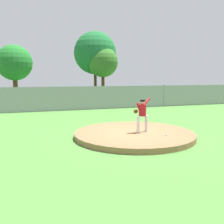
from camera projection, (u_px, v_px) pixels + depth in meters
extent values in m
plane|color=#4C8438|center=(98.00, 117.00, 16.66)|extent=(80.00, 80.00, 0.00)
cube|color=#2B2B2D|center=(75.00, 104.00, 24.62)|extent=(44.00, 7.00, 0.01)
cylinder|color=olive|center=(134.00, 134.00, 11.02)|extent=(5.29, 5.29, 0.22)
cylinder|color=silver|center=(138.00, 125.00, 10.70)|extent=(0.13, 0.13, 0.73)
cylinder|color=silver|center=(146.00, 123.00, 11.04)|extent=(0.13, 0.13, 0.73)
cylinder|color=maroon|center=(142.00, 110.00, 10.79)|extent=(0.32, 0.32, 0.51)
cylinder|color=maroon|center=(146.00, 102.00, 10.80)|extent=(0.47, 0.26, 0.38)
cylinder|color=maroon|center=(139.00, 108.00, 10.71)|extent=(0.29, 0.19, 0.46)
ellipsoid|color=#4C2D14|center=(136.00, 111.00, 10.74)|extent=(0.20, 0.12, 0.18)
sphere|color=tan|center=(143.00, 102.00, 10.74)|extent=(0.20, 0.20, 0.20)
cylinder|color=black|center=(143.00, 101.00, 10.73)|extent=(0.21, 0.21, 0.09)
sphere|color=white|center=(167.00, 135.00, 10.28)|extent=(0.07, 0.07, 0.07)
cube|color=gray|center=(85.00, 98.00, 20.27)|extent=(36.90, 0.03, 1.92)
cylinder|color=slate|center=(164.00, 95.00, 22.63)|extent=(0.07, 0.07, 2.02)
cube|color=maroon|center=(86.00, 97.00, 24.65)|extent=(2.14, 4.69, 0.70)
cube|color=black|center=(86.00, 91.00, 24.56)|extent=(1.85, 2.63, 0.63)
cylinder|color=black|center=(82.00, 100.00, 25.99)|extent=(1.93, 0.77, 0.64)
cylinder|color=black|center=(91.00, 102.00, 23.40)|extent=(1.93, 0.77, 0.64)
cube|color=#232328|center=(165.00, 95.00, 27.86)|extent=(2.16, 4.79, 0.70)
cube|color=black|center=(166.00, 89.00, 27.76)|extent=(1.89, 2.68, 0.70)
cylinder|color=black|center=(159.00, 97.00, 29.29)|extent=(1.98, 0.76, 0.64)
cylinder|color=black|center=(172.00, 99.00, 26.52)|extent=(1.98, 0.76, 0.64)
cube|color=slate|center=(140.00, 96.00, 26.87)|extent=(2.07, 4.54, 0.74)
cube|color=black|center=(140.00, 89.00, 26.77)|extent=(1.77, 2.55, 0.63)
cylinder|color=black|center=(136.00, 98.00, 28.23)|extent=(1.83, 0.78, 0.64)
cylinder|color=black|center=(145.00, 100.00, 25.60)|extent=(1.83, 0.78, 0.64)
cylinder|color=#4C331E|center=(16.00, 87.00, 30.57)|extent=(0.56, 0.56, 2.92)
sphere|color=#22792A|center=(14.00, 63.00, 30.17)|extent=(4.33, 4.33, 4.33)
cylinder|color=#4C331E|center=(95.00, 82.00, 35.42)|extent=(0.40, 0.40, 3.98)
sphere|color=#1E6D32|center=(95.00, 53.00, 34.86)|extent=(5.96, 5.96, 5.96)
cylinder|color=#4C331E|center=(103.00, 85.00, 34.22)|extent=(0.44, 0.44, 3.30)
sphere|color=#367528|center=(103.00, 62.00, 33.79)|extent=(4.14, 4.14, 4.14)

